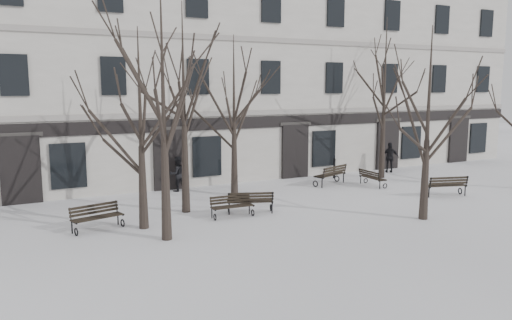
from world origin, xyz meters
TOP-DOWN VIEW (x-y plane):
  - ground at (0.00, 0.00)m, footprint 100.00×100.00m
  - building at (0.00, 12.96)m, footprint 40.40×10.20m
  - tree_0 at (-6.34, 1.95)m, footprint 4.85×4.85m
  - tree_1 at (-6.01, 0.32)m, footprint 5.79×5.79m
  - tree_2 at (3.34, -1.60)m, footprint 4.98×4.98m
  - tree_4 at (-4.27, 3.47)m, footprint 5.69×5.69m
  - tree_5 at (-1.25, 5.43)m, footprint 5.04×5.04m
  - tree_6 at (7.72, 5.77)m, footprint 5.97×5.97m
  - bench_0 at (-7.85, 2.50)m, footprint 1.85×1.05m
  - bench_1 at (-2.08, 2.11)m, footprint 1.87×1.22m
  - bench_2 at (7.18, 0.84)m, footprint 1.99×1.17m
  - bench_3 at (-2.95, 1.94)m, footprint 1.66×0.65m
  - bench_4 at (4.08, 5.36)m, footprint 2.11×1.36m
  - bench_5 at (5.72, 4.19)m, footprint 0.64×1.63m
  - bollard_a at (-0.59, 7.03)m, footprint 0.15×0.15m
  - bollard_b at (5.34, 6.83)m, footprint 0.14×0.14m
  - pedestrian_b at (-3.32, 7.41)m, footprint 0.90×0.76m
  - pedestrian_c at (9.25, 6.84)m, footprint 1.09×0.90m

SIDE VIEW (x-z plane):
  - ground at x=0.00m, z-range 0.00..0.00m
  - pedestrian_b at x=-3.32m, z-range -0.84..0.84m
  - pedestrian_c at x=9.25m, z-range -0.87..0.87m
  - bench_5 at x=5.72m, z-range 0.04..0.84m
  - bench_3 at x=-2.95m, z-range 0.04..0.86m
  - bench_0 at x=-7.85m, z-range 0.04..0.93m
  - bench_1 at x=-2.08m, z-range 0.04..0.94m
  - bench_2 at x=7.18m, z-range 0.04..0.99m
  - bench_4 at x=4.08m, z-range 0.04..1.05m
  - bollard_b at x=5.34m, z-range 0.04..1.13m
  - bollard_a at x=-0.59m, z-range 0.04..1.22m
  - tree_0 at x=-6.34m, z-range 0.87..7.79m
  - tree_2 at x=3.34m, z-range 0.89..8.00m
  - tree_5 at x=-1.25m, z-range 0.90..8.10m
  - tree_4 at x=-4.27m, z-range 1.02..9.14m
  - tree_1 at x=-6.01m, z-range 1.04..9.31m
  - tree_6 at x=7.72m, z-range 1.07..9.60m
  - building at x=0.00m, z-range -0.18..11.22m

